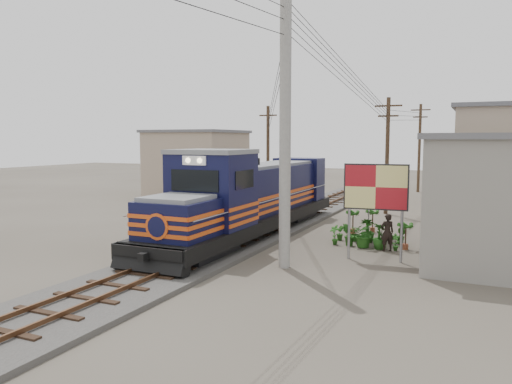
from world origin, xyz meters
The scene contains 15 objects.
ground centered at (0.00, 0.00, 0.00)m, with size 120.00×120.00×0.00m, color #473F35.
ballast centered at (0.00, 10.00, 0.08)m, with size 3.60×70.00×0.16m, color #595651.
track centered at (0.00, 10.00, 0.26)m, with size 1.15×70.00×0.12m.
locomotive centered at (0.00, 4.22, 1.73)m, with size 2.94×16.02×3.97m.
utility_pole_main centered at (3.50, -0.50, 5.00)m, with size 0.40×0.40×10.00m.
wooden_pole_mid centered at (4.50, 14.00, 3.68)m, with size 1.60×0.24×7.00m.
wooden_pole_far centered at (4.80, 28.00, 3.93)m, with size 1.60×0.24×7.50m.
wooden_pole_left centered at (-5.00, 18.00, 3.68)m, with size 1.60×0.24×7.00m.
power_lines centered at (-0.14, 8.49, 7.56)m, with size 9.65×19.00×3.30m.
shophouse_back centered at (11.00, 22.00, 2.11)m, with size 6.30×6.30×4.20m.
shophouse_left centered at (-10.00, 16.00, 2.61)m, with size 6.30×6.30×5.20m.
billboard centered at (6.21, 1.77, 2.67)m, with size 2.34×0.32×3.61m.
market_umbrella centered at (5.18, 5.66, 2.23)m, with size 2.54×2.54×2.53m.
vendor centered at (6.35, 3.63, 0.76)m, with size 0.56×0.37×1.53m, color black.
plant_nursery centered at (5.38, 4.29, 0.50)m, with size 3.13×2.03×1.10m.
Camera 1 is at (9.72, -16.64, 4.49)m, focal length 35.00 mm.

